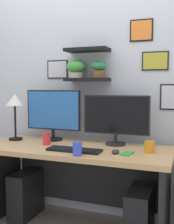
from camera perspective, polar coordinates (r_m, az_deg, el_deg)
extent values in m
cube|color=silver|center=(2.82, 0.92, 6.85)|extent=(4.40, 0.04, 2.70)
cube|color=black|center=(2.71, 0.05, 6.48)|extent=(0.41, 0.20, 0.03)
cube|color=black|center=(2.73, 0.05, 12.29)|extent=(0.41, 0.20, 0.03)
cylinder|color=brown|center=(2.67, 2.33, 7.52)|extent=(0.12, 0.12, 0.07)
ellipsoid|color=#298542|center=(2.67, 2.34, 9.17)|extent=(0.14, 0.14, 0.09)
cylinder|color=#B2A899|center=(2.75, -2.16, 7.30)|extent=(0.14, 0.14, 0.05)
ellipsoid|color=green|center=(2.75, -2.16, 9.07)|extent=(0.19, 0.19, 0.12)
cube|color=black|center=(2.72, 10.81, 15.71)|extent=(0.21, 0.02, 0.20)
cube|color=orange|center=(2.71, 10.77, 15.74)|extent=(0.18, 0.00, 0.17)
cube|color=black|center=(2.64, 16.03, 2.89)|extent=(0.15, 0.02, 0.23)
cube|color=silver|center=(2.63, 16.01, 2.88)|extent=(0.13, 0.00, 0.20)
cube|color=black|center=(2.66, 13.45, 9.87)|extent=(0.24, 0.02, 0.17)
cube|color=gold|center=(2.65, 13.43, 9.89)|extent=(0.21, 0.00, 0.14)
cube|color=black|center=(2.95, -5.87, 8.44)|extent=(0.23, 0.02, 0.19)
cube|color=silver|center=(2.94, -5.95, 8.45)|extent=(0.20, 0.00, 0.16)
cube|color=tan|center=(2.47, -2.60, -7.42)|extent=(1.65, 0.68, 0.04)
cube|color=black|center=(2.95, -16.74, -13.07)|extent=(0.04, 0.62, 0.71)
cube|color=black|center=(2.40, 15.31, -17.38)|extent=(0.04, 0.62, 0.71)
cube|color=black|center=(2.83, -0.10, -12.90)|extent=(1.45, 0.02, 0.50)
cylinder|color=black|center=(2.78, -6.77, -5.43)|extent=(0.18, 0.18, 0.02)
cylinder|color=black|center=(2.77, -6.79, -4.27)|extent=(0.03, 0.03, 0.10)
cube|color=black|center=(2.75, -6.74, 0.40)|extent=(0.55, 0.02, 0.38)
cube|color=#2866B2|center=(2.74, -6.87, 0.38)|extent=(0.53, 0.00, 0.35)
cylinder|color=black|center=(2.56, 5.72, -6.35)|extent=(0.18, 0.18, 0.02)
cylinder|color=black|center=(2.55, 5.73, -5.18)|extent=(0.03, 0.03, 0.09)
cube|color=black|center=(2.53, 5.83, -0.55)|extent=(0.59, 0.02, 0.35)
cube|color=black|center=(2.52, 5.75, -0.58)|extent=(0.57, 0.00, 0.32)
cube|color=black|center=(2.31, -2.57, -7.56)|extent=(0.44, 0.14, 0.02)
ellipsoid|color=#2D2D33|center=(2.23, 5.71, -7.87)|extent=(0.06, 0.09, 0.03)
cylinder|color=black|center=(2.86, -14.05, -5.21)|extent=(0.13, 0.13, 0.02)
cylinder|color=black|center=(2.83, -14.12, -1.90)|extent=(0.02, 0.02, 0.31)
cone|color=silver|center=(2.82, -14.22, 2.36)|extent=(0.18, 0.18, 0.11)
cube|color=green|center=(2.22, 8.06, -8.22)|extent=(0.09, 0.15, 0.01)
cylinder|color=orange|center=(2.30, 12.36, -6.80)|extent=(0.08, 0.08, 0.09)
cylinder|color=blue|center=(2.15, -1.93, -7.40)|extent=(0.07, 0.07, 0.10)
cylinder|color=red|center=(2.57, -8.11, -5.27)|extent=(0.07, 0.07, 0.11)
cube|color=black|center=(2.95, -12.02, -15.69)|extent=(0.18, 0.40, 0.44)
cube|color=black|center=(2.43, 10.50, -20.09)|extent=(0.18, 0.40, 0.47)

